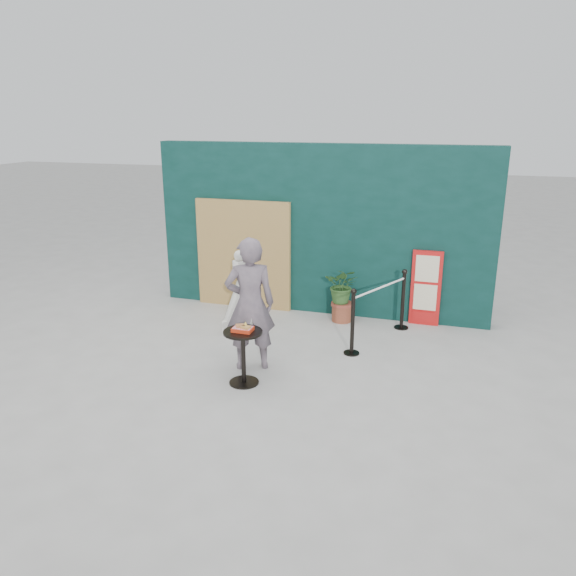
{
  "coord_description": "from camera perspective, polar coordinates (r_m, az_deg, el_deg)",
  "views": [
    {
      "loc": [
        2.35,
        -6.39,
        3.46
      ],
      "look_at": [
        0.0,
        1.2,
        1.0
      ],
      "focal_mm": 35.0,
      "sensor_mm": 36.0,
      "label": 1
    }
  ],
  "objects": [
    {
      "name": "back_wall",
      "position": [
        10.02,
        3.32,
        5.89
      ],
      "size": [
        6.0,
        0.3,
        3.0
      ],
      "primitive_type": "cube",
      "color": "black",
      "rests_on": "ground"
    },
    {
      "name": "planter",
      "position": [
        9.72,
        5.55,
        -0.23
      ],
      "size": [
        0.57,
        0.49,
        0.97
      ],
      "color": "brown",
      "rests_on": "ground"
    },
    {
      "name": "woman",
      "position": [
        7.79,
        -3.88,
        -1.65
      ],
      "size": [
        0.82,
        0.69,
        1.9
      ],
      "primitive_type": "imported",
      "rotation": [
        0.0,
        0.0,
        3.55
      ],
      "color": "slate",
      "rests_on": "ground"
    },
    {
      "name": "cafe_table",
      "position": [
        7.48,
        -4.57,
        -6.18
      ],
      "size": [
        0.52,
        0.52,
        0.75
      ],
      "color": "black",
      "rests_on": "ground"
    },
    {
      "name": "menu_board",
      "position": [
        9.77,
        13.82,
        -0.03
      ],
      "size": [
        0.5,
        0.07,
        1.3
      ],
      "color": "red",
      "rests_on": "ground"
    },
    {
      "name": "ground",
      "position": [
        7.64,
        -2.7,
        -9.76
      ],
      "size": [
        60.0,
        60.0,
        0.0
      ],
      "primitive_type": "plane",
      "color": "#ADAAA5",
      "rests_on": "ground"
    },
    {
      "name": "bamboo_fence",
      "position": [
        10.35,
        -4.57,
        3.4
      ],
      "size": [
        1.8,
        0.08,
        2.0
      ],
      "primitive_type": "cube",
      "color": "tan",
      "rests_on": "ground"
    },
    {
      "name": "food_basket",
      "position": [
        7.37,
        -4.6,
        -4.11
      ],
      "size": [
        0.26,
        0.19,
        0.11
      ],
      "color": "red",
      "rests_on": "cafe_table"
    },
    {
      "name": "statue",
      "position": [
        9.17,
        -4.86,
        -1.21
      ],
      "size": [
        0.55,
        0.55,
        1.4
      ],
      "color": "white",
      "rests_on": "ground"
    },
    {
      "name": "stanchion_barrier",
      "position": [
        8.98,
        9.24,
        -2.32
      ],
      "size": [
        0.84,
        1.54,
        1.03
      ],
      "color": "black",
      "rests_on": "ground"
    }
  ]
}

